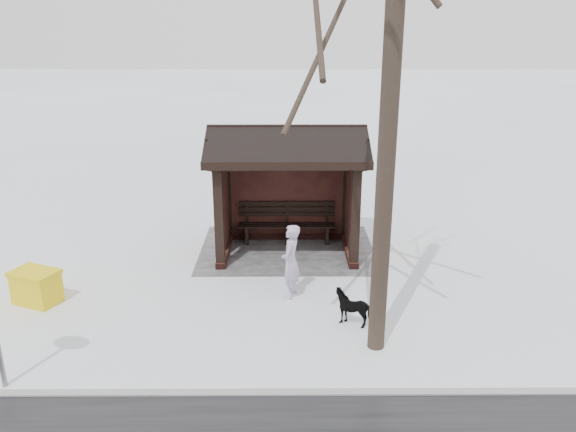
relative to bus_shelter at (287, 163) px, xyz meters
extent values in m
plane|color=white|center=(0.00, 0.16, -2.17)|extent=(120.00, 120.00, 0.00)
cube|color=gray|center=(0.00, 5.66, -2.16)|extent=(120.00, 0.15, 0.06)
cube|color=gray|center=(0.00, -0.04, -2.16)|extent=(4.20, 3.20, 0.02)
cube|color=#341613|center=(0.00, -0.74, -2.09)|extent=(3.30, 0.22, 0.16)
cube|color=#341613|center=(-1.50, 0.16, -2.09)|extent=(0.22, 2.10, 0.16)
cube|color=#341613|center=(1.50, 0.16, -2.09)|extent=(0.22, 2.10, 0.16)
cube|color=black|center=(-1.50, 1.06, -1.02)|extent=(0.20, 0.20, 2.30)
cube|color=black|center=(1.50, 1.06, -1.02)|extent=(0.20, 0.20, 2.30)
cube|color=black|center=(-1.50, -0.74, -1.02)|extent=(0.20, 0.20, 2.30)
cube|color=black|center=(1.50, -0.74, -1.02)|extent=(0.20, 0.20, 2.30)
cube|color=black|center=(0.00, -0.74, -0.94)|extent=(2.80, 0.08, 2.14)
cube|color=black|center=(-1.50, -0.16, -0.94)|extent=(0.08, 1.17, 2.14)
cube|color=black|center=(1.50, -0.16, -0.94)|extent=(0.08, 1.17, 2.14)
cube|color=black|center=(0.00, 1.06, 0.19)|extent=(3.40, 0.20, 0.18)
cube|color=black|center=(0.00, -0.74, 0.19)|extent=(3.40, 0.20, 0.18)
cylinder|color=black|center=(-1.50, 4.36, 2.11)|extent=(0.29, 0.29, 8.55)
imported|color=#B3A4C1|center=(-0.06, 2.47, -1.40)|extent=(0.51, 0.64, 1.53)
imported|color=black|center=(-1.22, 3.56, -1.84)|extent=(0.84, 0.60, 0.65)
cube|color=yellow|center=(4.94, 2.72, -1.86)|extent=(0.99, 0.84, 0.60)
cube|color=yellow|center=(4.94, 2.72, -1.52)|extent=(1.05, 0.90, 0.07)
camera|label=1|loc=(0.04, 12.71, 3.04)|focal=35.00mm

